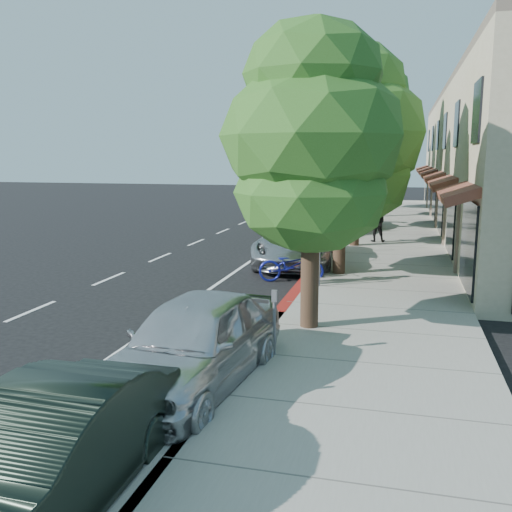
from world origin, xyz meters
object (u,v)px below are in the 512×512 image
(street_tree_5, at_px, (377,152))
(cyclist, at_px, (311,258))
(street_tree_1, at_px, (342,137))
(near_car_b, at_px, (43,457))
(street_tree_0, at_px, (312,141))
(street_tree_2, at_px, (357,142))
(silver_suv, at_px, (295,242))
(dark_suv_far, at_px, (352,202))
(white_pickup, at_px, (335,216))
(street_tree_3, at_px, (367,128))
(street_tree_4, at_px, (373,137))
(near_car_a, at_px, (194,342))
(dark_sedan, at_px, (318,221))
(bicycle, at_px, (291,265))
(pedestrian, at_px, (377,223))

(street_tree_5, xyz_separation_m, cyclist, (-0.65, -25.66, -3.23))
(street_tree_1, height_order, near_car_b, street_tree_1)
(street_tree_0, bearing_deg, street_tree_1, 90.00)
(street_tree_0, distance_m, street_tree_2, 12.00)
(silver_suv, distance_m, dark_suv_far, 18.88)
(street_tree_0, distance_m, white_pickup, 17.48)
(silver_suv, bearing_deg, street_tree_3, 74.18)
(street_tree_3, bearing_deg, street_tree_4, 90.00)
(street_tree_0, relative_size, near_car_a, 1.44)
(cyclist, bearing_deg, dark_sedan, -14.42)
(street_tree_4, distance_m, street_tree_5, 6.06)
(cyclist, xyz_separation_m, silver_suv, (-1.13, 3.58, -0.11))
(silver_suv, bearing_deg, street_tree_0, -83.16)
(bicycle, relative_size, white_pickup, 0.34)
(street_tree_1, distance_m, dark_sedan, 10.15)
(street_tree_0, bearing_deg, dark_suv_far, 92.99)
(silver_suv, bearing_deg, street_tree_1, -53.02)
(street_tree_4, xyz_separation_m, dark_sedan, (-2.04, -8.76, -4.23))
(bicycle, xyz_separation_m, white_pickup, (-0.04, 12.10, 0.33))
(cyclist, bearing_deg, near_car_a, 152.87)
(street_tree_5, relative_size, cyclist, 3.70)
(street_tree_2, distance_m, street_tree_4, 12.01)
(street_tree_2, height_order, dark_sedan, street_tree_2)
(cyclist, distance_m, pedestrian, 9.06)
(cyclist, xyz_separation_m, near_car_a, (-0.75, -7.84, -0.12))
(street_tree_1, height_order, street_tree_5, street_tree_1)
(street_tree_1, xyz_separation_m, street_tree_2, (0.00, 6.00, -0.02))
(dark_sedan, distance_m, white_pickup, 1.97)
(street_tree_2, bearing_deg, street_tree_0, -90.00)
(street_tree_1, relative_size, dark_suv_far, 1.54)
(white_pickup, height_order, near_car_a, white_pickup)
(white_pickup, bearing_deg, street_tree_2, -68.66)
(street_tree_3, distance_m, street_tree_4, 6.01)
(street_tree_5, bearing_deg, near_car_a, -92.39)
(street_tree_3, bearing_deg, dark_suv_far, 99.05)
(street_tree_4, height_order, silver_suv, street_tree_4)
(street_tree_4, bearing_deg, dark_suv_far, 116.62)
(street_tree_2, bearing_deg, street_tree_5, 90.00)
(white_pickup, xyz_separation_m, dark_suv_far, (0.00, 9.70, -0.03))
(street_tree_3, xyz_separation_m, cyclist, (-0.65, -13.66, -4.37))
(street_tree_4, bearing_deg, dark_sedan, -103.09)
(street_tree_0, bearing_deg, near_car_a, -111.80)
(cyclist, xyz_separation_m, near_car_b, (-1.08, -11.57, -0.21))
(street_tree_5, bearing_deg, near_car_b, -92.65)
(street_tree_0, height_order, white_pickup, street_tree_0)
(dark_sedan, relative_size, pedestrian, 2.85)
(street_tree_1, relative_size, street_tree_3, 0.86)
(white_pickup, relative_size, near_car_b, 1.38)
(street_tree_5, xyz_separation_m, dark_suv_far, (-1.40, -3.21, -3.31))
(street_tree_3, height_order, near_car_b, street_tree_3)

